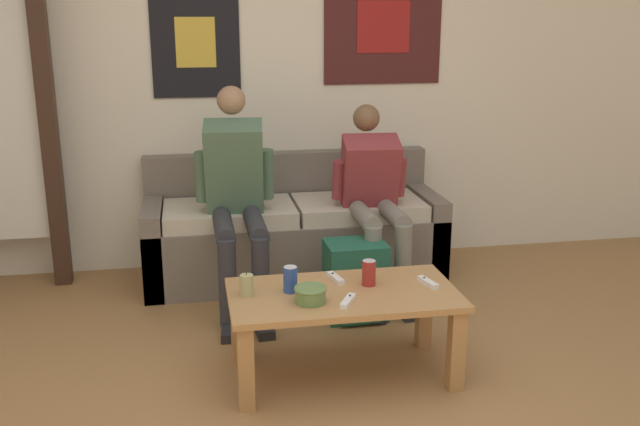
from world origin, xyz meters
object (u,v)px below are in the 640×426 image
pillar_candle (247,285)px  game_controller_far_center (428,282)px  backpack (356,282)px  person_seated_adult (237,191)px  ceramic_bowl (310,294)px  drink_can_blue (290,279)px  game_controller_near_left (348,301)px  drink_can_red (369,273)px  couch (293,234)px  game_controller_near_right (335,278)px  person_seated_teen (374,194)px  coffee_table (343,307)px

pillar_candle → game_controller_far_center: pillar_candle is taller
backpack → pillar_candle: 0.94m
person_seated_adult → ceramic_bowl: 1.16m
ceramic_bowl → drink_can_blue: size_ratio=1.20×
person_seated_adult → game_controller_near_left: size_ratio=8.89×
backpack → ceramic_bowl: size_ratio=2.98×
drink_can_red → ceramic_bowl: bearing=-152.9°
couch → ceramic_bowl: couch is taller
person_seated_adult → game_controller_far_center: size_ratio=8.56×
couch → game_controller_near_left: size_ratio=13.37×
drink_can_blue → game_controller_far_center: (0.66, -0.03, -0.05)m
backpack → game_controller_near_right: size_ratio=3.00×
person_seated_teen → pillar_candle: (-0.86, -1.00, -0.15)m
couch → drink_can_red: size_ratio=15.35×
couch → person_seated_teen: size_ratio=1.68×
pillar_candle → drink_can_blue: (0.20, 0.01, 0.01)m
couch → drink_can_blue: (-0.21, -1.34, 0.20)m
coffee_table → pillar_candle: 0.47m
coffee_table → game_controller_near_left: bearing=-93.8°
pillar_candle → game_controller_far_center: (0.86, -0.02, -0.04)m
game_controller_near_left → drink_can_blue: bearing=141.7°
backpack → drink_can_red: size_ratio=3.57×
coffee_table → drink_can_red: (0.14, 0.06, 0.14)m
pillar_candle → drink_can_blue: drink_can_blue is taller
coffee_table → ceramic_bowl: (-0.17, -0.10, 0.12)m
drink_can_red → backpack: bearing=82.5°
ceramic_bowl → coffee_table: bearing=29.3°
coffee_table → game_controller_near_right: size_ratio=7.24×
drink_can_red → game_controller_near_left: (-0.15, -0.20, -0.05)m
ceramic_bowl → drink_can_blue: 0.16m
couch → coffee_table: 1.39m
person_seated_adult → pillar_candle: size_ratio=11.12×
coffee_table → pillar_candle: bearing=176.0°
game_controller_near_left → pillar_candle: bearing=158.6°
game_controller_near_left → game_controller_far_center: same height
game_controller_far_center → pillar_candle: bearing=178.8°
game_controller_near_right → game_controller_far_center: (0.42, -0.14, 0.00)m
coffee_table → game_controller_far_center: game_controller_far_center is taller
game_controller_near_right → backpack: bearing=65.7°
person_seated_teen → coffee_table: bearing=-112.0°
ceramic_bowl → couch: bearing=84.6°
couch → game_controller_far_center: couch is taller
person_seated_adult → game_controller_near_right: size_ratio=8.56×
person_seated_adult → pillar_candle: (-0.03, -0.99, -0.20)m
coffee_table → game_controller_near_right: bearing=92.5°
person_seated_adult → ceramic_bowl: bearing=-77.6°
drink_can_red → game_controller_near_left: drink_can_red is taller
couch → drink_can_red: bearing=-82.7°
drink_can_blue → game_controller_near_right: (0.24, 0.11, -0.05)m
ceramic_bowl → game_controller_near_left: size_ratio=1.04×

